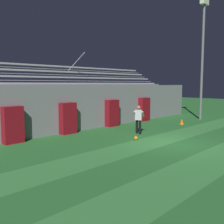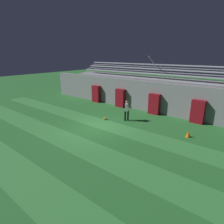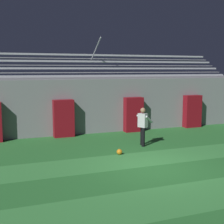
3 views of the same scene
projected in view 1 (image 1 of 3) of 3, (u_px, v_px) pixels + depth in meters
ground_plane at (175, 145)px, 12.68m from camera, size 80.00×80.00×0.00m
turf_stripe_far at (155, 141)px, 13.45m from camera, size 28.00×1.78×0.01m
back_wall at (86, 107)px, 16.98m from camera, size 24.00×0.60×2.80m
padding_pillar_gate_left at (68, 118)px, 15.30m from camera, size 1.00×0.44×1.83m
padding_pillar_gate_right at (112, 113)px, 18.01m from camera, size 1.00×0.44×1.83m
padding_pillar_far_left at (13, 125)px, 12.88m from camera, size 1.00×0.44×1.83m
padding_pillar_far_right at (144, 109)px, 20.67m from camera, size 1.00×0.44×1.83m
bleacher_stand at (67, 104)px, 18.33m from camera, size 18.00×3.35×5.03m
floodlight_pole at (203, 46)px, 21.04m from camera, size 0.90×0.36×9.59m
goalkeeper at (139, 118)px, 15.31m from camera, size 0.69×0.73×1.67m
soccer_ball at (136, 138)px, 13.65m from camera, size 0.22×0.22×0.22m
traffic_cone at (182, 122)px, 18.87m from camera, size 0.30×0.30×0.42m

